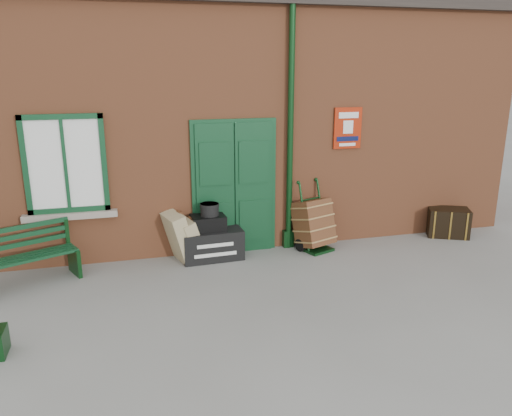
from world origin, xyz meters
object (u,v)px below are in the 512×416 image
object	(u,v)px
bench	(23,256)
dark_trunk	(448,222)
houdini_trunk	(212,244)
porter_trolley	(314,224)

from	to	relation	value
bench	dark_trunk	xyz separation A→B (m)	(7.28, 0.34, -0.19)
houdini_trunk	dark_trunk	xyz separation A→B (m)	(4.47, -0.00, 0.01)
houdini_trunk	porter_trolley	world-z (taller)	porter_trolley
bench	porter_trolley	world-z (taller)	porter_trolley
dark_trunk	porter_trolley	bearing A→B (deg)	-154.97
houdini_trunk	dark_trunk	size ratio (longest dim) A/B	1.36
houdini_trunk	bench	bearing A→B (deg)	-175.83
porter_trolley	bench	bearing A→B (deg)	162.93
bench	dark_trunk	size ratio (longest dim) A/B	2.08
porter_trolley	dark_trunk	distance (m)	2.70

